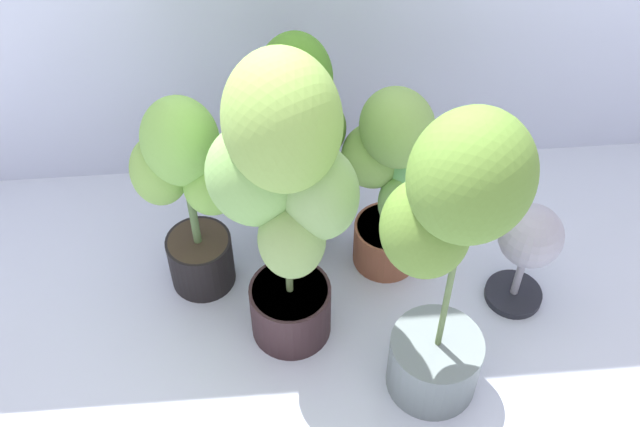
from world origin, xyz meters
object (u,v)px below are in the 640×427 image
Objects in this scene: potted_plant_back_center at (294,134)px; potted_plant_back_right at (394,174)px; potted_plant_center at (284,189)px; floor_fan at (529,243)px; potted_plant_front_right at (448,251)px; potted_plant_back_left at (188,189)px.

potted_plant_back_center is 0.32m from potted_plant_back_right.
floor_fan is (0.71, 0.06, -0.35)m from potted_plant_center.
potted_plant_front_right is (0.38, -0.21, -0.02)m from potted_plant_center.
potted_plant_front_right is at bearing -29.34° from potted_plant_center.
floor_fan is (0.38, -0.19, -0.13)m from potted_plant_back_right.
potted_plant_center reaches higher than potted_plant_front_right.
potted_plant_back_center is 0.76m from floor_fan.
potted_plant_back_right is at bearing 95.96° from potted_plant_front_right.
potted_plant_front_right reaches higher than potted_plant_back_center.
potted_plant_center is at bearing -143.09° from potted_plant_back_right.
potted_plant_back_right is 1.76× the size of floor_fan.
potted_plant_back_left is (-0.27, 0.22, -0.20)m from potted_plant_center.
potted_plant_back_center is at bearing 22.99° from potted_plant_back_left.
potted_plant_back_center is 0.38m from potted_plant_center.
potted_plant_front_right reaches higher than floor_fan.
potted_plant_back_right is (0.33, 0.25, -0.22)m from potted_plant_center.
potted_plant_back_right is at bearing 2.69° from potted_plant_back_left.
potted_plant_back_center reaches higher than floor_fan.
potted_plant_front_right is at bearing -106.62° from floor_fan.
potted_plant_front_right is at bearing -84.04° from potted_plant_back_right.
potted_plant_back_left is at bearing -157.01° from potted_plant_back_center.
floor_fan is (0.98, -0.16, -0.15)m from potted_plant_back_left.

